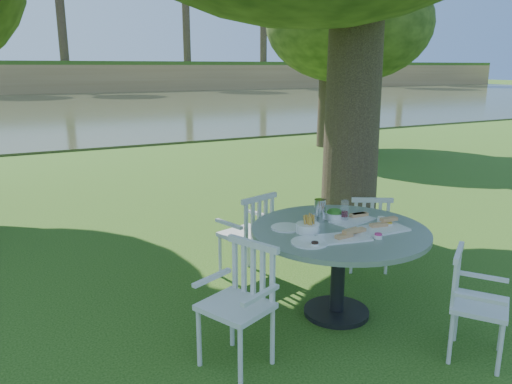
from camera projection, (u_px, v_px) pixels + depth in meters
ground at (265, 277)px, 5.08m from camera, size 140.00×140.00×0.00m
table at (339, 244)px, 4.17m from camera, size 1.47×1.47×0.78m
chair_ne at (369, 227)px, 5.13m from camera, size 0.55×0.54×0.81m
chair_nw at (252, 230)px, 4.91m from camera, size 0.55×0.53×0.88m
chair_sw at (244, 294)px, 3.53m from camera, size 0.56×0.57×0.88m
chair_se at (469, 296)px, 3.60m from camera, size 0.55×0.55×0.81m
tableware at (332, 224)px, 4.14m from camera, size 1.06×0.71×0.20m
river at (47, 109)px, 24.90m from camera, size 100.00×28.00×0.12m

